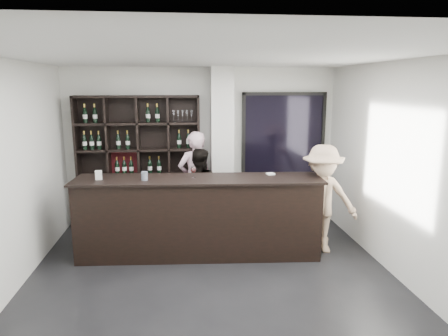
{
  "coord_description": "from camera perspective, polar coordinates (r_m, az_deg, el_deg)",
  "views": [
    {
      "loc": [
        -0.37,
        -4.69,
        2.58
      ],
      "look_at": [
        0.24,
        1.1,
        1.36
      ],
      "focal_mm": 32.0,
      "sensor_mm": 36.0,
      "label": 1
    }
  ],
  "objects": [
    {
      "name": "floor",
      "position": [
        5.37,
        -1.43,
        -17.0
      ],
      "size": [
        5.0,
        5.5,
        0.01
      ],
      "primitive_type": "cube",
      "color": "black",
      "rests_on": "ground"
    },
    {
      "name": "wine_shelf",
      "position": [
        7.43,
        -11.98,
        0.82
      ],
      "size": [
        2.2,
        0.35,
        2.4
      ],
      "primitive_type": null,
      "color": "black",
      "rests_on": "floor"
    },
    {
      "name": "structural_column",
      "position": [
        7.28,
        -0.31,
        2.86
      ],
      "size": [
        0.4,
        0.4,
        2.9
      ],
      "primitive_type": "cube",
      "color": "silver",
      "rests_on": "floor"
    },
    {
      "name": "glass_panel",
      "position": [
        7.72,
        8.44,
        2.86
      ],
      "size": [
        1.6,
        0.08,
        2.1
      ],
      "color": "black",
      "rests_on": "floor"
    },
    {
      "name": "tasting_counter",
      "position": [
        6.12,
        -3.61,
        -6.99
      ],
      "size": [
        3.69,
        0.76,
        1.22
      ],
      "rotation": [
        0.0,
        0.0,
        -0.06
      ],
      "color": "black",
      "rests_on": "floor"
    },
    {
      "name": "taster_pink",
      "position": [
        7.29,
        -4.16,
        -1.68
      ],
      "size": [
        0.76,
        0.64,
        1.77
      ],
      "primitive_type": "imported",
      "rotation": [
        0.0,
        0.0,
        3.53
      ],
      "color": "#F6C7D7",
      "rests_on": "floor"
    },
    {
      "name": "taster_black",
      "position": [
        7.08,
        -3.67,
        -3.22
      ],
      "size": [
        0.77,
        0.62,
        1.5
      ],
      "primitive_type": "imported",
      "rotation": [
        0.0,
        0.0,
        3.07
      ],
      "color": "black",
      "rests_on": "floor"
    },
    {
      "name": "customer",
      "position": [
        6.36,
        13.79,
        -4.35
      ],
      "size": [
        1.17,
        0.76,
        1.7
      ],
      "primitive_type": "imported",
      "rotation": [
        0.0,
        0.0,
        -0.13
      ],
      "color": "tan",
      "rests_on": "floor"
    },
    {
      "name": "wine_glass",
      "position": [
        5.93,
        -4.38,
        -0.49
      ],
      "size": [
        0.11,
        0.11,
        0.21
      ],
      "primitive_type": null,
      "rotation": [
        0.0,
        0.0,
        0.43
      ],
      "color": "white",
      "rests_on": "tasting_counter"
    },
    {
      "name": "spit_cup",
      "position": [
        5.9,
        -11.28,
        -1.13
      ],
      "size": [
        0.11,
        0.11,
        0.13
      ],
      "primitive_type": "cylinder",
      "rotation": [
        0.0,
        0.0,
        -0.23
      ],
      "color": "#B0BFD4",
      "rests_on": "tasting_counter"
    },
    {
      "name": "napkin_stack",
      "position": [
        6.22,
        6.67,
        -0.83
      ],
      "size": [
        0.13,
        0.13,
        0.02
      ],
      "primitive_type": "cube",
      "rotation": [
        0.0,
        0.0,
        0.2
      ],
      "color": "white",
      "rests_on": "tasting_counter"
    },
    {
      "name": "card_stand",
      "position": [
        6.1,
        -17.48,
        -0.98
      ],
      "size": [
        0.09,
        0.05,
        0.14
      ],
      "primitive_type": "cube",
      "rotation": [
        0.0,
        0.0,
        0.05
      ],
      "color": "white",
      "rests_on": "tasting_counter"
    }
  ]
}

